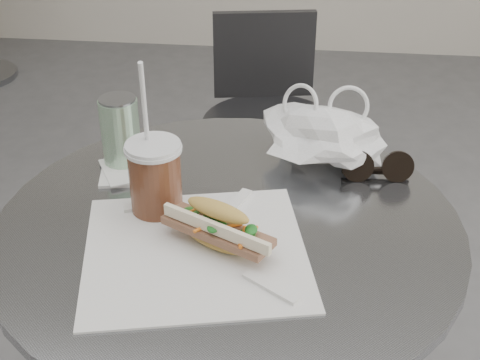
# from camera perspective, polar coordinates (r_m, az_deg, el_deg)

# --- Properties ---
(cafe_table) EXTENTS (0.76, 0.76, 0.74)m
(cafe_table) POSITION_cam_1_polar(r_m,az_deg,el_deg) (1.26, -0.89, -13.78)
(cafe_table) COLOR slate
(cafe_table) RESTS_ON ground
(chair_far) EXTENTS (0.40, 0.42, 0.75)m
(chair_far) POSITION_cam_1_polar(r_m,az_deg,el_deg) (2.09, 2.29, 2.05)
(chair_far) COLOR #2C2C2F
(chair_far) RESTS_ON ground
(sandwich_paper) EXTENTS (0.39, 0.38, 0.00)m
(sandwich_paper) POSITION_cam_1_polar(r_m,az_deg,el_deg) (1.02, -3.82, -6.09)
(sandwich_paper) COLOR white
(sandwich_paper) RESTS_ON cafe_table
(banh_mi) EXTENTS (0.23, 0.18, 0.07)m
(banh_mi) POSITION_cam_1_polar(r_m,az_deg,el_deg) (1.01, -1.91, -4.00)
(banh_mi) COLOR gold
(banh_mi) RESTS_ON sandwich_paper
(iced_coffee) EXTENTS (0.09, 0.09, 0.27)m
(iced_coffee) POSITION_cam_1_polar(r_m,az_deg,el_deg) (1.09, -7.26, 0.30)
(iced_coffee) COLOR brown
(iced_coffee) RESTS_ON cafe_table
(sunglasses) EXTENTS (0.13, 0.04, 0.06)m
(sunglasses) POSITION_cam_1_polar(r_m,az_deg,el_deg) (1.21, 11.63, 0.98)
(sunglasses) COLOR black
(sunglasses) RESTS_ON cafe_table
(plastic_bag) EXTENTS (0.25, 0.21, 0.11)m
(plastic_bag) POSITION_cam_1_polar(r_m,az_deg,el_deg) (1.23, 7.03, 3.60)
(plastic_bag) COLOR white
(plastic_bag) RESTS_ON cafe_table
(napkin_stack) EXTENTS (0.14, 0.14, 0.01)m
(napkin_stack) POSITION_cam_1_polar(r_m,az_deg,el_deg) (1.23, -9.17, 0.89)
(napkin_stack) COLOR white
(napkin_stack) RESTS_ON cafe_table
(drink_can) EXTENTS (0.07, 0.07, 0.13)m
(drink_can) POSITION_cam_1_polar(r_m,az_deg,el_deg) (1.23, -10.16, 4.04)
(drink_can) COLOR #63AB6E
(drink_can) RESTS_ON cafe_table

